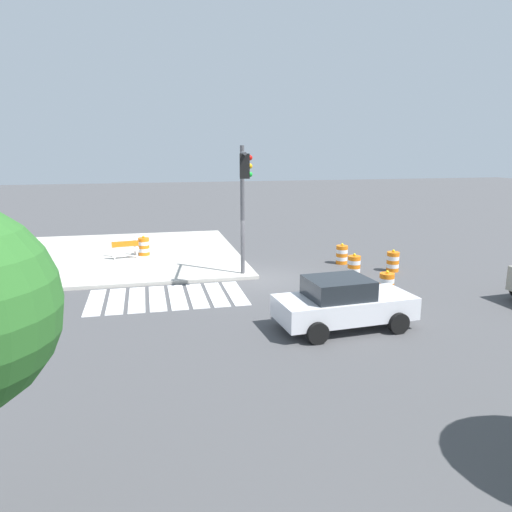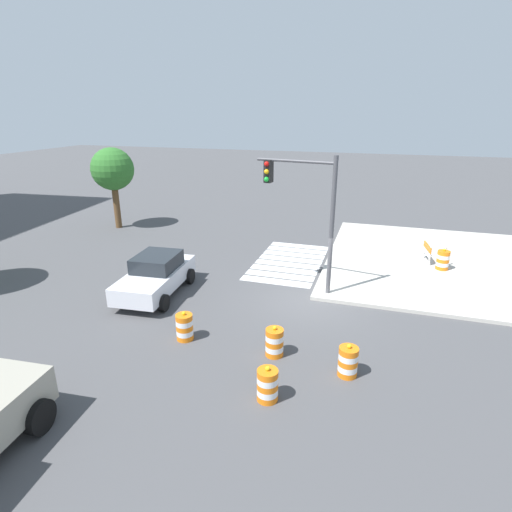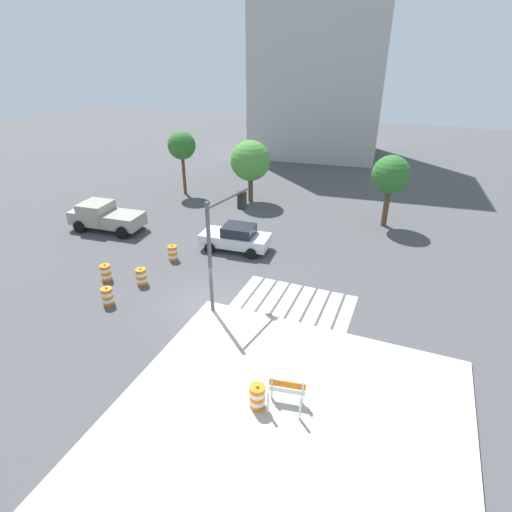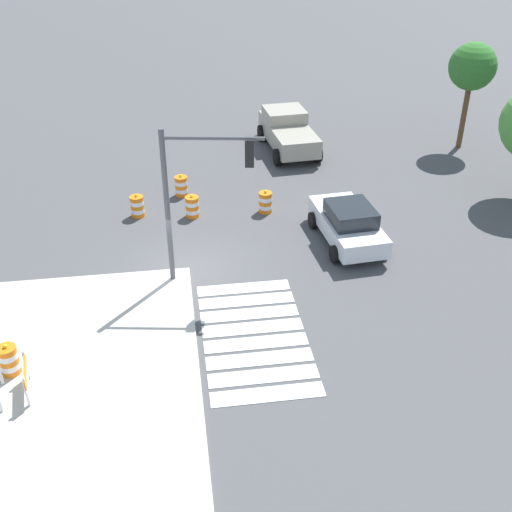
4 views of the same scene
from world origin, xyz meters
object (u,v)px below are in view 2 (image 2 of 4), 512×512
sports_car (156,275)px  traffic_barrel_on_sidewalk (443,260)px  traffic_light_pole (305,199)px  traffic_barrel_median_near (348,362)px  street_tree_streetside_mid (113,170)px  traffic_barrel_median_far (274,342)px  construction_barricade (430,251)px  traffic_barrel_crosswalk_end (267,385)px  traffic_barrel_near_corner (185,327)px

sports_car → traffic_barrel_on_sidewalk: (6.06, -11.53, -0.21)m
traffic_light_pole → traffic_barrel_median_near: bearing=-155.7°
sports_car → street_tree_streetside_mid: (8.22, 7.55, 2.87)m
traffic_barrel_median_near → traffic_barrel_median_far: size_ratio=1.00×
traffic_barrel_median_far → traffic_light_pole: traffic_light_pole is taller
traffic_barrel_on_sidewalk → construction_barricade: bearing=27.9°
traffic_barrel_median_near → traffic_barrel_on_sidewalk: 10.01m
traffic_barrel_crosswalk_end → traffic_barrel_on_sidewalk: (11.11, -5.34, 0.15)m
street_tree_streetside_mid → traffic_barrel_near_corner: bearing=-137.3°
traffic_light_pole → traffic_barrel_median_far: bearing=-178.2°
traffic_barrel_near_corner → traffic_barrel_crosswalk_end: same height
traffic_barrel_near_corner → traffic_light_pole: traffic_light_pole is taller
traffic_barrel_near_corner → traffic_barrel_on_sidewalk: 12.58m
traffic_barrel_median_far → sports_car: bearing=63.0°
traffic_barrel_on_sidewalk → sports_car: bearing=117.7°
traffic_barrel_on_sidewalk → street_tree_streetside_mid: 19.45m
construction_barricade → traffic_barrel_crosswalk_end: bearing=158.0°
traffic_barrel_crosswalk_end → construction_barricade: bearing=-22.0°
traffic_barrel_median_far → construction_barricade: (9.95, -5.22, 0.27)m
traffic_barrel_median_near → construction_barricade: size_ratio=0.76×
traffic_barrel_median_far → traffic_barrel_on_sidewalk: 10.68m
traffic_barrel_crosswalk_end → sports_car: bearing=50.8°
traffic_barrel_near_corner → traffic_barrel_median_far: same height
sports_car → traffic_barrel_median_far: (-2.97, -5.83, -0.36)m
sports_car → traffic_barrel_on_sidewalk: bearing=-62.3°
traffic_barrel_median_far → traffic_light_pole: bearing=1.8°
traffic_barrel_median_far → traffic_barrel_on_sidewalk: bearing=-32.3°
traffic_barrel_crosswalk_end → traffic_barrel_median_far: (2.07, 0.36, 0.00)m
traffic_barrel_near_corner → traffic_barrel_median_near: same height
sports_car → traffic_barrel_near_corner: 4.05m
construction_barricade → sports_car: bearing=122.3°
traffic_barrel_near_corner → traffic_light_pole: bearing=-30.5°
traffic_barrel_crosswalk_end → traffic_light_pole: (7.06, 0.52, 3.46)m
traffic_barrel_near_corner → street_tree_streetside_mid: bearing=42.7°
sports_car → traffic_barrel_crosswalk_end: 8.00m
sports_car → traffic_barrel_median_far: 6.56m
traffic_barrel_median_near → traffic_barrel_median_far: same height
traffic_barrel_median_near → traffic_barrel_crosswalk_end: bearing=131.8°
traffic_barrel_median_near → traffic_barrel_median_far: bearing=80.7°
traffic_barrel_near_corner → traffic_barrel_median_far: (-0.03, -3.08, 0.00)m
traffic_barrel_median_near → traffic_light_pole: traffic_light_pole is taller
traffic_barrel_near_corner → traffic_barrel_crosswalk_end: 4.03m
traffic_barrel_crosswalk_end → construction_barricade: (12.02, -4.85, 0.27)m
sports_car → traffic_light_pole: size_ratio=0.81×
traffic_barrel_on_sidewalk → construction_barricade: (0.91, 0.48, 0.12)m
traffic_barrel_crosswalk_end → traffic_barrel_on_sidewalk: size_ratio=1.00×
traffic_barrel_median_far → traffic_barrel_on_sidewalk: (9.03, -5.70, 0.15)m
traffic_barrel_on_sidewalk → traffic_barrel_crosswalk_end: bearing=154.3°
traffic_barrel_near_corner → street_tree_streetside_mid: size_ratio=0.20×
sports_car → construction_barricade: sports_car is taller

